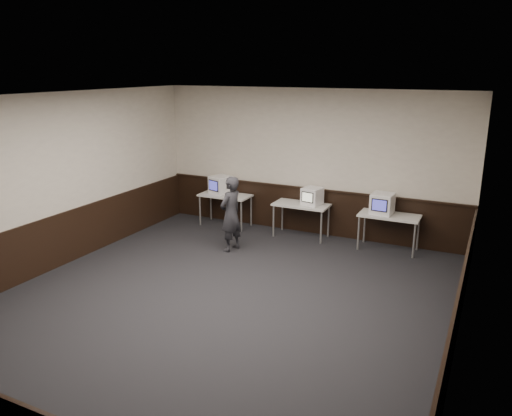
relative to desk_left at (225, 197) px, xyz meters
The scene contains 16 objects.
floor 4.13m from the desk_left, 62.18° to the right, with size 8.00×8.00×0.00m, color black.
ceiling 4.79m from the desk_left, 62.18° to the right, with size 8.00×8.00×0.00m, color white.
back_wall 2.15m from the desk_left, 11.89° to the left, with size 7.00×7.00×0.00m, color beige.
left_wall 4.05m from the desk_left, 113.96° to the right, with size 8.00×8.00×0.00m, color beige.
right_wall 6.56m from the desk_left, 33.69° to the right, with size 8.00×8.00×0.00m, color beige.
wainscot_back 1.95m from the desk_left, 11.31° to the left, with size 6.98×0.04×1.00m, color black.
wainscot_left 3.94m from the desk_left, 113.70° to the right, with size 0.04×7.98×1.00m, color black.
wainscot_right 6.48m from the desk_left, 33.79° to the right, with size 0.04×7.98×1.00m, color black.
wainscot_rail 1.96m from the desk_left, 10.73° to the left, with size 6.98×0.06×0.04m, color black.
desk_left is the anchor object (origin of this frame).
desk_center 1.90m from the desk_left, ahead, with size 1.20×0.60×0.75m.
desk_right 3.80m from the desk_left, ahead, with size 1.20×0.60×0.75m.
emac_left 0.32m from the desk_left, 168.56° to the left, with size 0.54×0.55×0.42m.
emac_center 2.14m from the desk_left, ahead, with size 0.44×0.46×0.38m.
emac_right 3.65m from the desk_left, ahead, with size 0.45×0.48×0.43m.
person 1.68m from the desk_left, 56.85° to the right, with size 0.56×0.37×1.54m, color #25252A.
Camera 1 is at (3.69, -6.25, 3.62)m, focal length 35.00 mm.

